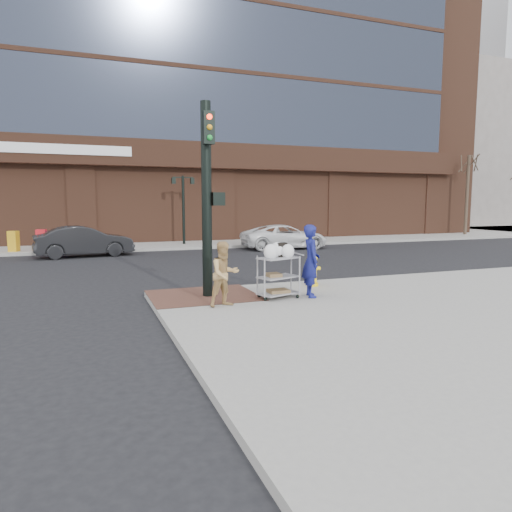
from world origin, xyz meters
name	(u,v)px	position (x,y,z in m)	size (l,w,h in m)	color
ground	(235,306)	(0.00, 0.00, 0.00)	(220.00, 220.00, 0.00)	black
sidewalk_far	(255,228)	(12.50, 32.00, 0.07)	(65.00, 36.00, 0.15)	gray
brick_curb_ramp	(203,295)	(-0.60, 0.90, 0.16)	(2.80, 2.40, 0.01)	#502F25
bank_building	(180,71)	(5.00, 31.00, 14.15)	(42.00, 26.00, 28.00)	#573222
filler_block	(436,153)	(40.00, 38.00, 9.00)	(14.00, 20.00, 18.00)	slate
bare_tree_a	(469,154)	(24.00, 16.50, 6.27)	(1.80, 1.80, 7.20)	#382B21
lamp_post	(183,202)	(2.00, 16.00, 2.62)	(1.32, 0.22, 4.00)	black
traffic_signal_pole	(208,194)	(-0.48, 0.77, 2.83)	(0.61, 0.51, 5.00)	black
woman_blue	(311,261)	(2.01, -0.22, 1.10)	(0.69, 0.45, 1.89)	navy
pedestrian_tan	(225,274)	(-0.42, -0.49, 0.92)	(0.75, 0.59, 1.55)	tan
sedan_dark	(84,241)	(-3.54, 12.67, 0.74)	(1.58, 4.52, 1.49)	black
minivan_white	(285,237)	(7.04, 12.66, 0.68)	(2.25, 4.89, 1.36)	white
utility_cart	(278,273)	(1.15, -0.07, 0.80)	(1.16, 0.87, 1.44)	gray
fire_hydrant	(313,269)	(2.79, 1.14, 0.65)	(0.46, 0.32, 0.98)	yellow
newsbox_red	(42,240)	(-5.58, 14.84, 0.69)	(0.46, 0.41, 1.09)	red
newsbox_yellow	(14,241)	(-6.86, 14.86, 0.67)	(0.43, 0.39, 1.03)	gold
newsbox_blue	(57,240)	(-4.89, 15.55, 0.64)	(0.41, 0.37, 0.98)	#191DA3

